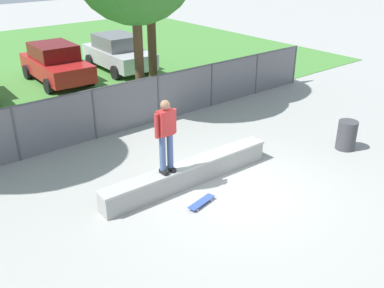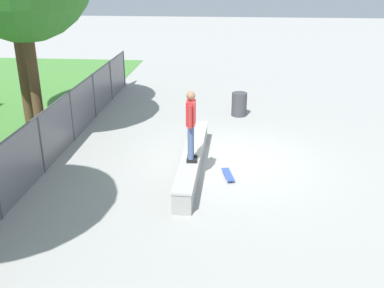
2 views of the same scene
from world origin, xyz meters
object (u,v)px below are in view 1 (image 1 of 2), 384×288
(car_red, at_px, (56,63))
(car_silver, at_px, (118,53))
(skateboarder, at_px, (166,134))
(trash_bin, at_px, (347,135))
(skateboard, at_px, (202,202))
(concrete_ledge, at_px, (189,173))

(car_red, distance_m, car_silver, 3.11)
(skateboarder, height_order, car_silver, skateboarder)
(trash_bin, bearing_deg, skateboard, 176.28)
(concrete_ledge, bearing_deg, car_silver, 68.75)
(car_silver, height_order, trash_bin, car_silver)
(concrete_ledge, xyz_separation_m, skateboard, (-0.40, -0.97, -0.21))
(skateboarder, relative_size, skateboard, 2.21)
(car_red, xyz_separation_m, trash_bin, (3.89, -11.79, -0.40))
(car_red, bearing_deg, trash_bin, -71.74)
(concrete_ledge, distance_m, skateboard, 1.07)
(car_red, relative_size, car_silver, 1.00)
(skateboarder, height_order, car_red, skateboarder)
(skateboarder, distance_m, skateboard, 1.80)
(skateboarder, xyz_separation_m, car_silver, (4.78, 10.55, -0.74))
(concrete_ledge, bearing_deg, trash_bin, -15.06)
(car_red, bearing_deg, skateboard, -96.90)
(concrete_ledge, distance_m, trash_bin, 5.06)
(concrete_ledge, height_order, car_silver, car_silver)
(trash_bin, bearing_deg, car_silver, 93.79)
(concrete_ledge, distance_m, skateboarder, 1.46)
(skateboarder, distance_m, trash_bin, 5.83)
(skateboarder, distance_m, car_red, 10.65)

